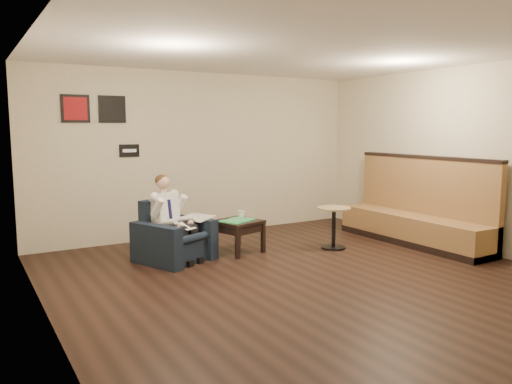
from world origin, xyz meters
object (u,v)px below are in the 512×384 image
cafe_table (334,228)px  coffee_mug (241,214)px  banquette (414,201)px  seated_man (180,221)px  green_folder (237,220)px  armchair (174,231)px  smartphone (233,218)px  side_table (238,236)px

cafe_table → coffee_mug: bearing=150.3°
coffee_mug → banquette: bearing=-23.3°
seated_man → banquette: size_ratio=0.43×
green_folder → cafe_table: (1.43, -0.50, -0.18)m
armchair → smartphone: bearing=-15.2°
green_folder → seated_man: bearing=-178.6°
armchair → smartphone: size_ratio=5.72×
side_table → coffee_mug: 0.38m
armchair → green_folder: (0.96, -0.08, 0.07)m
seated_man → cafe_table: bearing=-34.4°
armchair → cafe_table: bearing=-36.5°
side_table → cafe_table: size_ratio=0.93×
green_folder → cafe_table: cafe_table is taller
green_folder → cafe_table: size_ratio=0.76×
green_folder → cafe_table: 1.52m
side_table → banquette: banquette is taller
smartphone → green_folder: bearing=-104.0°
armchair → smartphone: (1.00, 0.13, 0.07)m
seated_man → green_folder: (0.92, 0.02, -0.08)m
armchair → seated_man: 0.19m
green_folder → coffee_mug: coffee_mug is taller
green_folder → smartphone: (0.03, 0.21, -0.00)m
side_table → cafe_table: 1.50m
coffee_mug → cafe_table: cafe_table is taller
smartphone → banquette: 2.94m
armchair → green_folder: bearing=-27.5°
seated_man → cafe_table: 2.41m
armchair → side_table: armchair is taller
smartphone → banquette: (2.71, -1.11, 0.20)m
side_table → coffee_mug: bearing=48.7°
green_folder → banquette: 2.90m
armchair → coffee_mug: size_ratio=8.43×
seated_man → green_folder: size_ratio=2.36×
seated_man → coffee_mug: (1.10, 0.23, -0.04)m
banquette → smartphone: bearing=157.7°
armchair → cafe_table: size_ratio=1.36×
cafe_table → green_folder: bearing=160.6°
coffee_mug → seated_man: bearing=-168.2°
seated_man → green_folder: bearing=-21.4°
green_folder → coffee_mug: size_ratio=4.74×
side_table → coffee_mug: (0.16, 0.18, 0.30)m
seated_man → banquette: 3.77m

